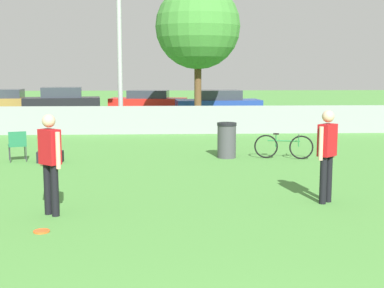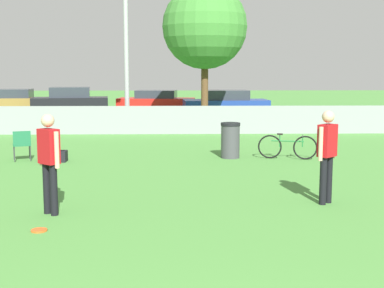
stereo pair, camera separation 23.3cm
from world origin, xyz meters
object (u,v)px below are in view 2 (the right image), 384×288
at_px(trash_bin, 230,140).
at_px(tree_near_pole, 205,27).
at_px(gear_bag_sideline, 54,156).
at_px(parked_car_tan, 12,101).
at_px(player_defender_red, 327,150).
at_px(player_thrower_red, 49,157).
at_px(parked_car_dark, 70,101).
at_px(parked_car_red, 156,101).
at_px(frisbee_disc, 39,230).
at_px(light_pole, 126,14).
at_px(folding_chair_sideline, 22,143).
at_px(bicycle_sideline, 288,147).
at_px(parked_car_blue, 226,104).

bearing_deg(trash_bin, tree_near_pole, 91.71).
xyz_separation_m(gear_bag_sideline, parked_car_tan, (-6.25, 16.73, 0.51)).
height_order(player_defender_red, player_thrower_red, same).
height_order(parked_car_dark, parked_car_red, parked_car_dark).
distance_m(frisbee_disc, parked_car_dark, 21.85).
bearing_deg(frisbee_disc, light_pole, 89.74).
distance_m(parked_car_tan, parked_car_red, 8.38).
distance_m(folding_chair_sideline, gear_bag_sideline, 0.99).
bearing_deg(parked_car_tan, parked_car_dark, -26.36).
relative_size(trash_bin, parked_car_red, 0.22).
bearing_deg(frisbee_disc, tree_near_pole, 78.10).
height_order(folding_chair_sideline, parked_car_dark, parked_car_dark).
bearing_deg(gear_bag_sideline, parked_car_red, 82.73).
bearing_deg(bicycle_sideline, parked_car_tan, 140.84).
bearing_deg(folding_chair_sideline, bicycle_sideline, 161.67).
xyz_separation_m(bicycle_sideline, parked_car_tan, (-12.73, 16.46, 0.31)).
bearing_deg(trash_bin, player_thrower_red, -122.27).
bearing_deg(parked_car_blue, folding_chair_sideline, -120.76).
relative_size(player_defender_red, player_thrower_red, 1.00).
distance_m(light_pole, tree_near_pole, 3.87).
height_order(light_pole, parked_car_red, light_pole).
bearing_deg(parked_car_dark, folding_chair_sideline, -91.50).
distance_m(player_thrower_red, parked_car_tan, 23.32).
height_order(trash_bin, parked_car_tan, parked_car_tan).
height_order(player_defender_red, gear_bag_sideline, player_defender_red).
bearing_deg(parked_car_red, gear_bag_sideline, -90.48).
relative_size(folding_chair_sideline, trash_bin, 0.83).
distance_m(bicycle_sideline, parked_car_tan, 20.81).
relative_size(parked_car_tan, parked_car_dark, 1.03).
bearing_deg(player_thrower_red, parked_car_tan, 149.15).
xyz_separation_m(light_pole, frisbee_disc, (-0.06, -14.22, -4.71)).
bearing_deg(parked_car_blue, player_thrower_red, -108.03).
distance_m(light_pole, parked_car_blue, 8.53).
relative_size(frisbee_disc, parked_car_blue, 0.06).
bearing_deg(player_defender_red, player_thrower_red, 144.26).
relative_size(bicycle_sideline, parked_car_blue, 0.36).
bearing_deg(parked_car_dark, light_pole, -70.09).
distance_m(player_thrower_red, parked_car_blue, 19.72).
bearing_deg(bicycle_sideline, parked_car_red, 117.96).
relative_size(player_thrower_red, bicycle_sideline, 1.08).
xyz_separation_m(light_pole, trash_bin, (3.62, -7.35, -4.22)).
bearing_deg(frisbee_disc, parked_car_tan, 107.89).
relative_size(gear_bag_sideline, parked_car_dark, 0.16).
distance_m(tree_near_pole, bicycle_sideline, 10.51).
bearing_deg(gear_bag_sideline, light_pole, 80.82).
relative_size(light_pole, parked_car_dark, 1.86).
xyz_separation_m(bicycle_sideline, trash_bin, (-1.59, 0.24, 0.16)).
relative_size(player_thrower_red, parked_car_dark, 0.41).
distance_m(player_thrower_red, frisbee_disc, 1.40).
height_order(player_defender_red, parked_car_red, player_defender_red).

